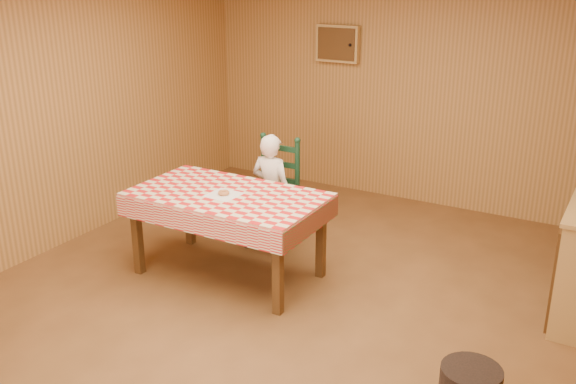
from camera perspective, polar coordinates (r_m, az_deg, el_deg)
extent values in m
plane|color=brown|center=(5.22, -1.11, -10.52)|extent=(6.00, 6.00, 0.00)
cube|color=#AA793D|center=(7.37, 10.97, 8.99)|extent=(5.00, 0.10, 2.60)
cube|color=#AA793D|center=(6.32, -21.21, 6.26)|extent=(0.10, 6.00, 2.60)
cube|color=tan|center=(7.58, 4.45, 13.02)|extent=(0.52, 0.08, 0.42)
cube|color=#513315|center=(7.54, 4.30, 12.99)|extent=(0.46, 0.02, 0.36)
sphere|color=black|center=(7.45, 5.53, 12.87)|extent=(0.04, 0.04, 0.04)
cube|color=#513315|center=(5.52, -5.42, -0.60)|extent=(1.60, 0.90, 0.06)
cube|color=#513315|center=(5.82, -13.24, -3.93)|extent=(0.07, 0.07, 0.69)
cube|color=#513315|center=(5.02, -0.90, -7.31)|extent=(0.07, 0.07, 0.69)
cube|color=#513315|center=(6.33, -8.76, -1.64)|extent=(0.07, 0.07, 0.69)
cube|color=#513315|center=(5.61, 2.95, -4.31)|extent=(0.07, 0.07, 0.69)
cube|color=red|center=(5.50, -5.43, -0.20)|extent=(1.64, 0.94, 0.02)
cube|color=red|center=(5.19, -8.36, -2.78)|extent=(1.64, 0.02, 0.18)
cube|color=red|center=(5.90, -2.80, 0.23)|extent=(1.64, 0.02, 0.18)
cube|color=#295125|center=(6.02, -11.82, 0.22)|extent=(0.02, 0.94, 0.18)
cube|color=#295125|center=(5.14, 2.14, -2.80)|extent=(0.02, 0.94, 0.18)
cube|color=black|center=(6.19, -1.48, -1.07)|extent=(0.44, 0.40, 0.04)
cylinder|color=black|center=(6.24, -3.77, -3.18)|extent=(0.04, 0.04, 0.41)
cylinder|color=black|center=(6.05, -0.75, -3.88)|extent=(0.04, 0.04, 0.41)
cylinder|color=black|center=(6.50, -2.13, -2.17)|extent=(0.04, 0.04, 0.41)
cylinder|color=black|center=(6.32, 0.81, -2.81)|extent=(0.04, 0.04, 0.41)
cylinder|color=black|center=(6.32, -2.19, 2.42)|extent=(0.05, 0.05, 0.60)
sphere|color=black|center=(6.23, -2.22, 5.05)|extent=(0.06, 0.06, 0.06)
cylinder|color=black|center=(6.13, 0.83, 1.90)|extent=(0.05, 0.05, 0.60)
sphere|color=black|center=(6.05, 0.85, 4.61)|extent=(0.06, 0.06, 0.06)
cube|color=black|center=(6.26, -0.70, 1.12)|extent=(0.38, 0.03, 0.05)
cube|color=black|center=(6.21, -0.70, 2.52)|extent=(0.38, 0.03, 0.05)
cube|color=black|center=(6.17, -0.71, 3.94)|extent=(0.38, 0.03, 0.05)
imported|color=white|center=(6.14, -1.49, 0.08)|extent=(0.41, 0.27, 1.12)
cube|color=white|center=(5.46, -5.74, -0.25)|extent=(0.27, 0.27, 0.00)
torus|color=#BF7A44|center=(5.46, -5.74, -0.07)|extent=(0.13, 0.13, 0.03)
cube|color=#513315|center=(5.55, 23.33, -5.08)|extent=(0.02, 1.20, 0.80)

